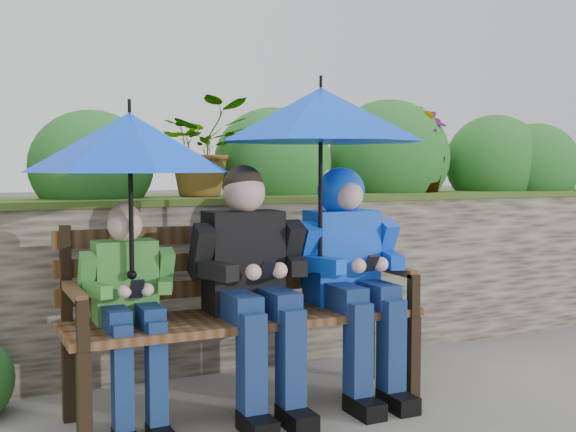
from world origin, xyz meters
name	(u,v)px	position (x,y,z in m)	size (l,w,h in m)	color
ground	(296,395)	(0.00, 0.00, 0.00)	(60.00, 60.00, 0.00)	#595852
garden_backdrop	(200,251)	(0.00, 1.62, 0.59)	(8.00, 2.87, 1.78)	#3C372D
park_bench	(242,302)	(-0.32, -0.04, 0.53)	(1.78, 0.52, 0.94)	black
boy_left	(129,300)	(-0.90, -0.11, 0.60)	(0.43, 0.50, 1.05)	#31892F
boy_middle	(251,276)	(-0.31, -0.13, 0.68)	(0.56, 0.65, 1.22)	black
boy_right	(350,261)	(0.26, -0.11, 0.72)	(0.55, 0.67, 1.21)	blue
umbrella_left	(130,143)	(-0.90, -0.14, 1.32)	(0.94, 0.94, 0.82)	#003DEE
umbrella_right	(321,115)	(0.07, -0.15, 1.48)	(1.05, 1.05, 0.95)	#003DEE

